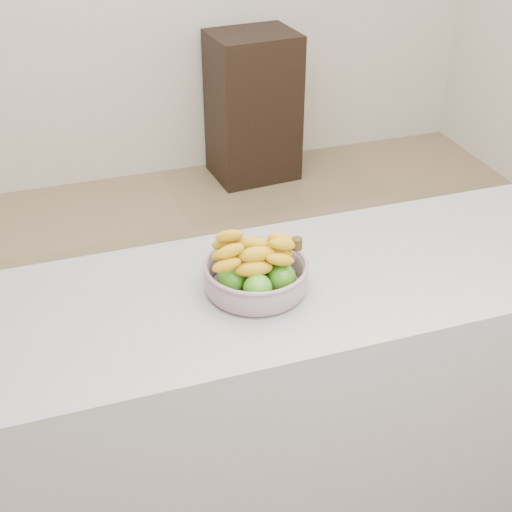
% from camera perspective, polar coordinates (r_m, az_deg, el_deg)
% --- Properties ---
extents(ground, '(4.00, 4.00, 0.00)m').
position_cam_1_polar(ground, '(2.93, 0.71, -9.45)').
color(ground, '#8C6F55').
rests_on(ground, ground).
extents(counter, '(2.00, 0.60, 0.90)m').
position_cam_1_polar(counter, '(2.20, 6.27, -11.04)').
color(counter, '#9999A1').
rests_on(counter, ground).
extents(cabinet, '(0.52, 0.43, 0.87)m').
position_cam_1_polar(cabinet, '(4.32, -0.24, 11.84)').
color(cabinet, black).
rests_on(cabinet, ground).
extents(fruit_bowl, '(0.27, 0.27, 0.15)m').
position_cam_1_polar(fruit_bowl, '(1.81, -0.02, -1.35)').
color(fruit_bowl, '#A7B1C8').
rests_on(fruit_bowl, counter).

